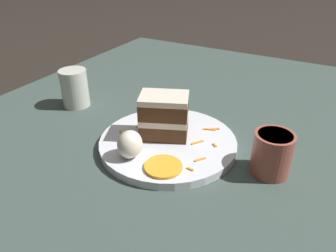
% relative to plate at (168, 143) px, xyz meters
% --- Properties ---
extents(ground_plane, '(6.00, 6.00, 0.00)m').
position_rel_plate_xyz_m(ground_plane, '(-0.06, 0.01, -0.05)').
color(ground_plane, black).
rests_on(ground_plane, ground).
extents(dining_table, '(1.31, 1.09, 0.04)m').
position_rel_plate_xyz_m(dining_table, '(-0.06, 0.01, -0.03)').
color(dining_table, '#384742').
rests_on(dining_table, ground).
extents(plate, '(0.29, 0.29, 0.02)m').
position_rel_plate_xyz_m(plate, '(0.00, 0.00, 0.00)').
color(plate, silver).
rests_on(plate, dining_table).
extents(cake_slice, '(0.10, 0.12, 0.09)m').
position_rel_plate_xyz_m(cake_slice, '(-0.01, -0.02, 0.05)').
color(cake_slice, '#4C2D19').
rests_on(cake_slice, plate).
extents(cream_dollop, '(0.05, 0.05, 0.06)m').
position_rel_plate_xyz_m(cream_dollop, '(0.09, -0.03, 0.04)').
color(cream_dollop, silver).
rests_on(cream_dollop, plate).
extents(orange_garnish, '(0.07, 0.07, 0.01)m').
position_rel_plate_xyz_m(orange_garnish, '(0.09, 0.04, 0.01)').
color(orange_garnish, orange).
rests_on(orange_garnish, plate).
extents(carrot_shreds_scatter, '(0.17, 0.21, 0.00)m').
position_rel_plate_xyz_m(carrot_shreds_scatter, '(-0.02, 0.03, 0.01)').
color(carrot_shreds_scatter, orange).
rests_on(carrot_shreds_scatter, plate).
extents(drinking_glass, '(0.07, 0.07, 0.10)m').
position_rel_plate_xyz_m(drinking_glass, '(-0.06, -0.31, 0.03)').
color(drinking_glass, beige).
rests_on(drinking_glass, dining_table).
extents(coffee_mug, '(0.07, 0.07, 0.08)m').
position_rel_plate_xyz_m(coffee_mug, '(-0.02, 0.21, 0.04)').
color(coffee_mug, '#994C3D').
rests_on(coffee_mug, dining_table).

